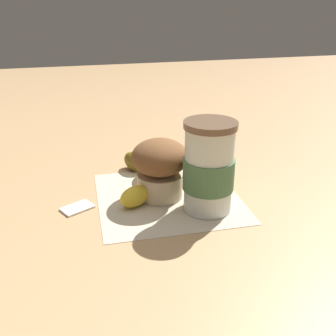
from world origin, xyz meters
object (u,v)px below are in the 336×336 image
Objects in this scene: coffee_cup at (209,168)px; sugar_packet at (77,206)px; banana at (142,177)px; muffin at (160,166)px.

sugar_packet is at bearing -15.72° from coffee_cup.
coffee_cup is 0.72× the size of banana.
sugar_packet is (0.14, 0.01, -0.05)m from muffin.
muffin is at bearing -45.54° from coffee_cup.
muffin reaches higher than banana.
muffin is 2.05× the size of sugar_packet.
coffee_cup reaches higher than sugar_packet.
banana is at bearing -64.67° from muffin.
muffin is 0.06m from banana.
banana is at bearing -52.42° from coffee_cup.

